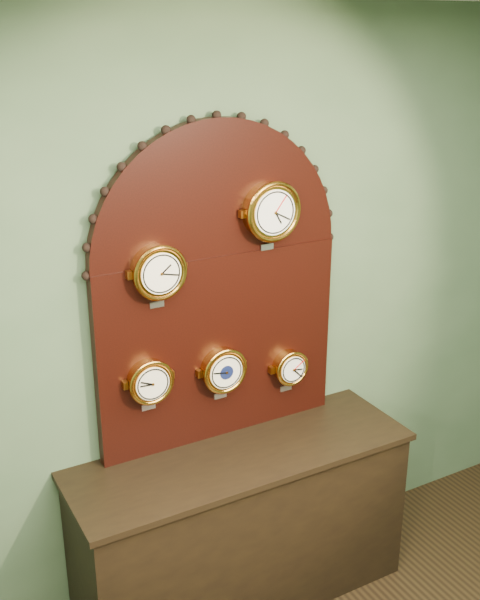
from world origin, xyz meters
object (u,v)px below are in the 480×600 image
roman_clock (159,272)px  tide_clock (290,367)px  display_board (218,277)px  arabic_clock (272,211)px  hygrometer (150,381)px  shop_counter (242,529)px  barometer (223,370)px

roman_clock → tide_clock: (0.67, 0.00, -0.60)m
display_board → tide_clock: size_ratio=6.55×
arabic_clock → hygrometer: size_ratio=1.24×
shop_counter → roman_clock: (-0.32, 0.15, 1.32)m
display_board → tide_clock: display_board is taller
hygrometer → tide_clock: size_ratio=1.12×
display_board → hygrometer: 0.56m
hygrometer → display_board: bearing=9.9°
barometer → display_board: bearing=77.7°
shop_counter → roman_clock: roman_clock is taller
display_board → arabic_clock: 0.38m
barometer → hygrometer: bearing=179.9°
roman_clock → barometer: roman_clock is taller
display_board → hygrometer: bearing=-170.1°
shop_counter → arabic_clock: (0.23, 0.15, 1.51)m
shop_counter → tide_clock: tide_clock is taller
shop_counter → arabic_clock: arabic_clock is taller
arabic_clock → tide_clock: 0.80m
barometer → shop_counter: bearing=-84.6°
roman_clock → tide_clock: size_ratio=1.25×
display_board → hygrometer: size_ratio=5.84×
shop_counter → arabic_clock: bearing=33.1°
roman_clock → tide_clock: bearing=0.1°
shop_counter → hygrometer: 0.92m
hygrometer → arabic_clock: bearing=-0.2°
shop_counter → barometer: bearing=95.4°
barometer → roman_clock: bearing=-179.9°
roman_clock → hygrometer: 0.50m
display_board → arabic_clock: size_ratio=4.70×
display_board → hygrometer: (-0.38, -0.07, -0.40)m
roman_clock → barometer: 0.61m
arabic_clock → hygrometer: arabic_clock is taller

